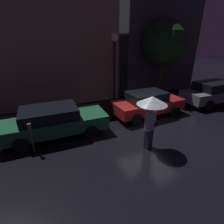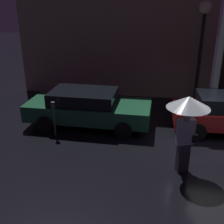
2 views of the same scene
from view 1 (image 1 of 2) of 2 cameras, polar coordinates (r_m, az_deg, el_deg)
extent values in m
plane|color=black|center=(8.99, 12.32, -5.32)|extent=(60.00, 60.00, 0.00)
cube|color=gray|center=(12.82, -21.33, 19.59)|extent=(9.31, 3.00, 7.45)
cube|color=#3D3D47|center=(15.91, 13.95, 23.64)|extent=(6.51, 3.00, 8.99)
cube|color=#1E5638|center=(8.43, -18.14, -3.36)|extent=(4.69, 1.94, 0.61)
cube|color=black|center=(8.20, -19.88, -0.22)|extent=(2.45, 1.68, 0.46)
cylinder|color=black|center=(9.58, -10.06, -1.27)|extent=(0.60, 0.22, 0.60)
cylinder|color=black|center=(7.98, -6.72, -6.33)|extent=(0.60, 0.22, 0.60)
cylinder|color=black|center=(9.43, -27.29, -4.08)|extent=(0.60, 0.22, 0.60)
cylinder|color=black|center=(7.80, -27.66, -9.88)|extent=(0.60, 0.22, 0.60)
cube|color=maroon|center=(10.29, 11.64, 2.27)|extent=(4.14, 1.85, 0.59)
cube|color=black|center=(10.02, 11.12, 5.06)|extent=(2.18, 1.57, 0.51)
cylinder|color=black|center=(11.74, 14.26, 3.14)|extent=(0.65, 0.22, 0.65)
cylinder|color=black|center=(10.56, 19.76, 0.17)|extent=(0.65, 0.22, 0.65)
cylinder|color=black|center=(10.45, 3.16, 1.33)|extent=(0.65, 0.22, 0.65)
cylinder|color=black|center=(9.10, 7.95, -2.33)|extent=(0.65, 0.22, 0.65)
cube|color=slate|center=(13.90, 30.36, 5.13)|extent=(4.67, 1.85, 0.65)
cube|color=black|center=(13.62, 30.38, 7.42)|extent=(2.44, 1.60, 0.53)
cylinder|color=black|center=(15.62, 30.79, 5.49)|extent=(0.64, 0.22, 0.64)
cylinder|color=black|center=(13.43, 23.42, 4.42)|extent=(0.64, 0.22, 0.64)
cylinder|color=black|center=(12.38, 29.21, 1.83)|extent=(0.64, 0.22, 0.64)
cube|color=#383842|center=(7.31, 11.84, -8.49)|extent=(0.38, 0.32, 0.86)
cube|color=#B2B7C6|center=(6.94, 12.37, -2.92)|extent=(0.51, 0.37, 0.72)
sphere|color=tan|center=(6.75, 12.72, 0.72)|extent=(0.23, 0.23, 0.23)
cylinder|color=black|center=(6.82, 12.57, -0.84)|extent=(0.02, 0.02, 0.84)
cone|color=silver|center=(6.62, 13.00, 3.71)|extent=(1.14, 1.14, 0.31)
cube|color=black|center=(7.16, 13.93, -3.82)|extent=(0.19, 0.15, 0.22)
cylinder|color=#4C5154|center=(7.51, -24.59, -8.59)|extent=(0.06, 0.06, 1.05)
cube|color=#4C5154|center=(7.22, -25.42, -4.28)|extent=(0.12, 0.10, 0.22)
cylinder|color=black|center=(11.61, 0.76, 12.16)|extent=(0.14, 0.14, 3.97)
sphere|color=#F9EAB7|center=(11.40, 0.82, 23.28)|extent=(0.51, 0.51, 0.51)
cylinder|color=#473323|center=(13.83, 15.35, 10.10)|extent=(0.20, 0.20, 2.53)
sphere|color=#193D1E|center=(13.51, 16.58, 20.81)|extent=(3.11, 3.11, 3.11)
camera|label=2|loc=(3.60, 102.68, 0.68)|focal=45.00mm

